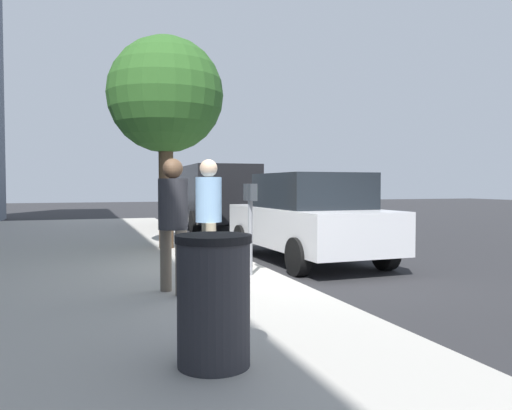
# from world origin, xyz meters

# --- Properties ---
(ground_plane) EXTENTS (80.00, 80.00, 0.00)m
(ground_plane) POSITION_xyz_m (0.00, 0.00, 0.00)
(ground_plane) COLOR #2B2B2D
(ground_plane) RESTS_ON ground
(sidewalk_slab) EXTENTS (28.00, 6.00, 0.15)m
(sidewalk_slab) POSITION_xyz_m (0.00, 3.00, 0.07)
(sidewalk_slab) COLOR #B7B2A8
(sidewalk_slab) RESTS_ON ground_plane
(parking_meter) EXTENTS (0.36, 0.12, 1.41)m
(parking_meter) POSITION_xyz_m (-0.47, 0.48, 1.17)
(parking_meter) COLOR gray
(parking_meter) RESTS_ON sidewalk_slab
(pedestrian_at_meter) EXTENTS (0.53, 0.39, 1.77)m
(pedestrian_at_meter) POSITION_xyz_m (-0.52, 1.15, 1.19)
(pedestrian_at_meter) COLOR tan
(pedestrian_at_meter) RESTS_ON sidewalk_slab
(pedestrian_bystander) EXTENTS (0.50, 0.38, 1.73)m
(pedestrian_bystander) POSITION_xyz_m (-1.38, 1.83, 1.16)
(pedestrian_bystander) COLOR #726656
(pedestrian_bystander) RESTS_ON sidewalk_slab
(parked_sedan_near) EXTENTS (4.46, 2.08, 1.77)m
(parked_sedan_near) POSITION_xyz_m (1.38, -1.35, 0.89)
(parked_sedan_near) COLOR silver
(parked_sedan_near) RESTS_ON ground_plane
(parked_van_far) EXTENTS (5.27, 2.27, 2.18)m
(parked_van_far) POSITION_xyz_m (9.10, -1.35, 1.26)
(parked_van_far) COLOR black
(parked_van_far) RESTS_ON ground_plane
(street_tree) EXTENTS (2.53, 2.53, 4.63)m
(street_tree) POSITION_xyz_m (3.39, 1.16, 3.49)
(street_tree) COLOR brown
(street_tree) RESTS_ON sidewalk_slab
(trash_bin) EXTENTS (0.59, 0.59, 1.01)m
(trash_bin) POSITION_xyz_m (-4.10, 1.98, 0.66)
(trash_bin) COLOR #2D2D33
(trash_bin) RESTS_ON sidewalk_slab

